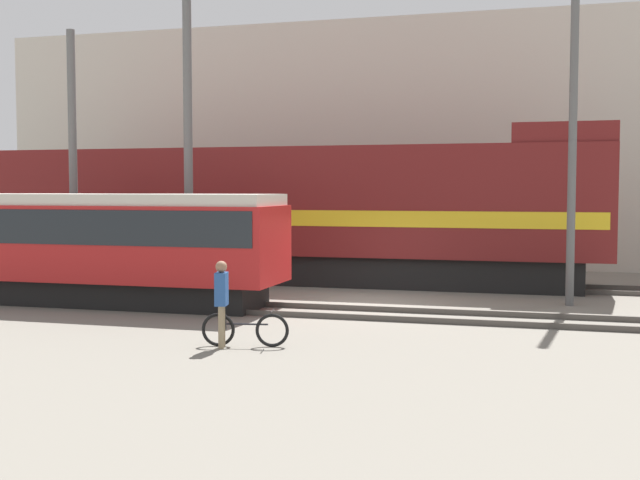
{
  "coord_description": "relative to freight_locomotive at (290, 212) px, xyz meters",
  "views": [
    {
      "loc": [
        4.62,
        -21.29,
        3.16
      ],
      "look_at": [
        -1.09,
        -0.97,
        1.8
      ],
      "focal_mm": 45.0,
      "sensor_mm": 36.0,
      "label": 1
    }
  ],
  "objects": [
    {
      "name": "building_backdrop",
      "position": [
        3.66,
        9.21,
        2.64
      ],
      "size": [
        37.79,
        6.0,
        10.03
      ],
      "color": "beige",
      "rests_on": "ground"
    },
    {
      "name": "bicycle",
      "position": [
        2.55,
        -10.91,
        -2.03
      ],
      "size": [
        1.74,
        0.54,
        0.73
      ],
      "color": "black",
      "rests_on": "ground"
    },
    {
      "name": "track_far",
      "position": [
        3.66,
        0.0,
        -2.3
      ],
      "size": [
        60.0,
        1.51,
        0.14
      ],
      "color": "#47423D",
      "rests_on": "ground"
    },
    {
      "name": "freight_locomotive",
      "position": [
        0.0,
        0.0,
        0.0
      ],
      "size": [
        20.88,
        3.04,
        5.1
      ],
      "color": "black",
      "rests_on": "ground"
    },
    {
      "name": "track_near",
      "position": [
        3.66,
        -6.43,
        -2.3
      ],
      "size": [
        60.0,
        1.5,
        0.14
      ],
      "color": "#47423D",
      "rests_on": "ground"
    },
    {
      "name": "ground_plane",
      "position": [
        3.66,
        -4.46,
        -2.37
      ],
      "size": [
        120.0,
        120.0,
        0.0
      ],
      "primitive_type": "plane",
      "color": "slate"
    },
    {
      "name": "utility_pole_center",
      "position": [
        -2.23,
        -3.21,
        2.34
      ],
      "size": [
        0.27,
        0.27,
        9.42
      ],
      "color": "#595959",
      "rests_on": "ground"
    },
    {
      "name": "utility_pole_right",
      "position": [
        8.96,
        -3.21,
        2.59
      ],
      "size": [
        0.22,
        0.22,
        9.92
      ],
      "color": "#595959",
      "rests_on": "ground"
    },
    {
      "name": "utility_pole_left",
      "position": [
        -6.24,
        -3.21,
        1.71
      ],
      "size": [
        0.26,
        0.26,
        8.17
      ],
      "color": "#595959",
      "rests_on": "ground"
    },
    {
      "name": "streetcar",
      "position": [
        -2.91,
        -6.43,
        -0.65
      ],
      "size": [
        9.21,
        2.54,
        3.01
      ],
      "color": "black",
      "rests_on": "ground"
    },
    {
      "name": "person",
      "position": [
        2.15,
        -11.14,
        -1.31
      ],
      "size": [
        0.29,
        0.4,
        1.73
      ],
      "color": "#8C7A5B",
      "rests_on": "ground"
    }
  ]
}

